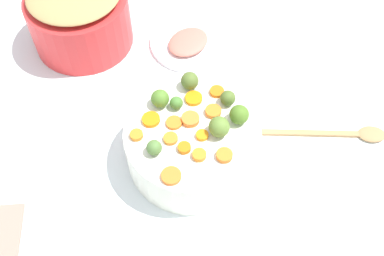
{
  "coord_description": "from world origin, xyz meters",
  "views": [
    {
      "loc": [
        -0.48,
        0.26,
        0.91
      ],
      "look_at": [
        -0.01,
        0.0,
        0.13
      ],
      "focal_mm": 43.28,
      "sensor_mm": 36.0,
      "label": 1
    }
  ],
  "objects_px": {
    "serving_bowl_carrots": "(192,144)",
    "metal_pot": "(80,20)",
    "wooden_spoon": "(345,134)",
    "ham_plate": "(190,42)"
  },
  "relations": [
    {
      "from": "metal_pot",
      "to": "wooden_spoon",
      "type": "xyz_separation_m",
      "value": [
        -0.58,
        -0.41,
        -0.07
      ]
    },
    {
      "from": "serving_bowl_carrots",
      "to": "metal_pot",
      "type": "bearing_deg",
      "value": 9.2
    },
    {
      "from": "metal_pot",
      "to": "wooden_spoon",
      "type": "distance_m",
      "value": 0.72
    },
    {
      "from": "metal_pot",
      "to": "wooden_spoon",
      "type": "bearing_deg",
      "value": -144.53
    },
    {
      "from": "wooden_spoon",
      "to": "ham_plate",
      "type": "height_order",
      "value": "same"
    },
    {
      "from": "serving_bowl_carrots",
      "to": "metal_pot",
      "type": "height_order",
      "value": "metal_pot"
    },
    {
      "from": "metal_pot",
      "to": "ham_plate",
      "type": "relative_size",
      "value": 1.21
    },
    {
      "from": "serving_bowl_carrots",
      "to": "wooden_spoon",
      "type": "height_order",
      "value": "serving_bowl_carrots"
    },
    {
      "from": "ham_plate",
      "to": "serving_bowl_carrots",
      "type": "bearing_deg",
      "value": 151.87
    },
    {
      "from": "serving_bowl_carrots",
      "to": "wooden_spoon",
      "type": "relative_size",
      "value": 1.08
    }
  ]
}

